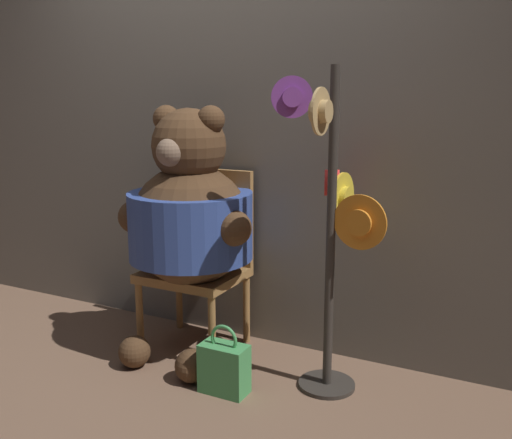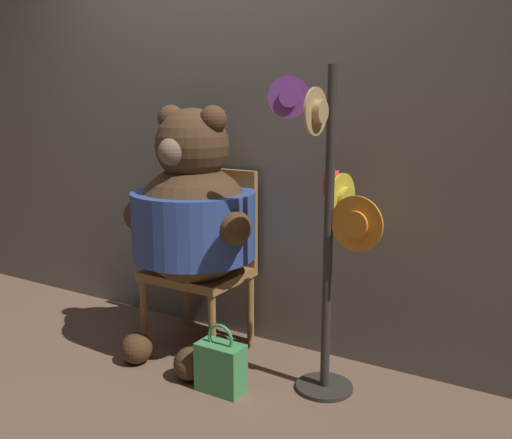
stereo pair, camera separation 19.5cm
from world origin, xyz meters
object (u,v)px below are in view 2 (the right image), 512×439
at_px(chair, 206,252).
at_px(hat_display_rack, 330,221).
at_px(handbag_on_ground, 220,367).
at_px(teddy_bear, 193,216).

xyz_separation_m(chair, hat_display_rack, (0.84, -0.17, 0.31)).
bearing_deg(chair, handbag_on_ground, -48.43).
bearing_deg(hat_display_rack, teddy_bear, 179.20).
bearing_deg(teddy_bear, chair, 102.64).
bearing_deg(hat_display_rack, chair, 168.40).
bearing_deg(handbag_on_ground, hat_display_rack, 34.78).
height_order(hat_display_rack, handbag_on_ground, hat_display_rack).
relative_size(hat_display_rack, handbag_on_ground, 4.46).
height_order(chair, teddy_bear, teddy_bear).
height_order(chair, hat_display_rack, hat_display_rack).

